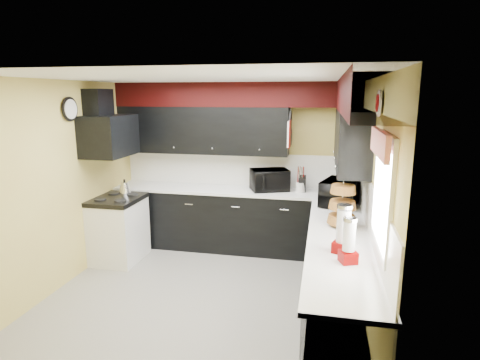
# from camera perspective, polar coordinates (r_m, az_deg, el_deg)

# --- Properties ---
(ground) EXTENTS (3.60, 3.60, 0.00)m
(ground) POSITION_cam_1_polar(r_m,az_deg,el_deg) (4.97, -4.90, -15.88)
(ground) COLOR gray
(ground) RESTS_ON ground
(wall_back) EXTENTS (3.60, 0.06, 2.50)m
(wall_back) POSITION_cam_1_polar(r_m,az_deg,el_deg) (6.23, -0.35, 2.12)
(wall_back) COLOR #E0C666
(wall_back) RESTS_ON ground
(wall_right) EXTENTS (0.06, 3.60, 2.50)m
(wall_right) POSITION_cam_1_polar(r_m,az_deg,el_deg) (4.36, 18.10, -2.83)
(wall_right) COLOR #E0C666
(wall_right) RESTS_ON ground
(wall_left) EXTENTS (0.06, 3.60, 2.50)m
(wall_left) POSITION_cam_1_polar(r_m,az_deg,el_deg) (5.33, -24.04, -0.65)
(wall_left) COLOR #E0C666
(wall_left) RESTS_ON ground
(ceiling) EXTENTS (3.60, 3.60, 0.06)m
(ceiling) POSITION_cam_1_polar(r_m,az_deg,el_deg) (4.40, -5.50, 14.28)
(ceiling) COLOR white
(ceiling) RESTS_ON wall_back
(cab_back) EXTENTS (3.60, 0.60, 0.90)m
(cab_back) POSITION_cam_1_polar(r_m,az_deg,el_deg) (6.14, -0.94, -5.74)
(cab_back) COLOR black
(cab_back) RESTS_ON ground
(cab_right) EXTENTS (0.60, 3.00, 0.90)m
(cab_right) POSITION_cam_1_polar(r_m,az_deg,el_deg) (4.33, 13.74, -13.98)
(cab_right) COLOR black
(cab_right) RESTS_ON ground
(counter_back) EXTENTS (3.62, 0.64, 0.04)m
(counter_back) POSITION_cam_1_polar(r_m,az_deg,el_deg) (6.01, -0.95, -1.47)
(counter_back) COLOR white
(counter_back) RESTS_ON cab_back
(counter_right) EXTENTS (0.64, 3.02, 0.04)m
(counter_right) POSITION_cam_1_polar(r_m,az_deg,el_deg) (4.15, 14.07, -8.13)
(counter_right) COLOR white
(counter_right) RESTS_ON cab_right
(splash_back) EXTENTS (3.60, 0.02, 0.50)m
(splash_back) POSITION_cam_1_polar(r_m,az_deg,el_deg) (6.23, -0.37, 1.56)
(splash_back) COLOR white
(splash_back) RESTS_ON counter_back
(splash_right) EXTENTS (0.02, 3.60, 0.50)m
(splash_right) POSITION_cam_1_polar(r_m,az_deg,el_deg) (4.37, 17.92, -3.58)
(splash_right) COLOR white
(splash_right) RESTS_ON counter_right
(upper_back) EXTENTS (2.60, 0.35, 0.70)m
(upper_back) POSITION_cam_1_polar(r_m,az_deg,el_deg) (6.12, -5.33, 7.08)
(upper_back) COLOR black
(upper_back) RESTS_ON wall_back
(upper_right) EXTENTS (0.35, 1.80, 0.70)m
(upper_right) POSITION_cam_1_polar(r_m,az_deg,el_deg) (5.13, 15.52, 5.75)
(upper_right) COLOR black
(upper_right) RESTS_ON wall_right
(soffit_back) EXTENTS (3.60, 0.36, 0.35)m
(soffit_back) POSITION_cam_1_polar(r_m,az_deg,el_deg) (5.96, -0.74, 12.05)
(soffit_back) COLOR black
(soffit_back) RESTS_ON wall_back
(soffit_right) EXTENTS (0.36, 3.24, 0.35)m
(soffit_right) POSITION_cam_1_polar(r_m,az_deg,el_deg) (4.03, 16.78, 11.56)
(soffit_right) COLOR black
(soffit_right) RESTS_ON wall_right
(stove) EXTENTS (0.60, 0.75, 0.86)m
(stove) POSITION_cam_1_polar(r_m,az_deg,el_deg) (5.99, -16.83, -6.92)
(stove) COLOR white
(stove) RESTS_ON ground
(cooktop) EXTENTS (0.62, 0.77, 0.06)m
(cooktop) POSITION_cam_1_polar(r_m,az_deg,el_deg) (5.86, -17.10, -2.66)
(cooktop) COLOR black
(cooktop) RESTS_ON stove
(hood) EXTENTS (0.50, 0.78, 0.55)m
(hood) POSITION_cam_1_polar(r_m,az_deg,el_deg) (5.73, -18.09, 6.01)
(hood) COLOR black
(hood) RESTS_ON wall_left
(hood_duct) EXTENTS (0.24, 0.40, 0.40)m
(hood_duct) POSITION_cam_1_polar(r_m,az_deg,el_deg) (5.78, -19.50, 10.14)
(hood_duct) COLOR black
(hood_duct) RESTS_ON wall_left
(window) EXTENTS (0.03, 0.86, 0.96)m
(window) POSITION_cam_1_polar(r_m,az_deg,el_deg) (3.42, 19.71, -1.76)
(window) COLOR white
(window) RESTS_ON wall_right
(valance) EXTENTS (0.04, 0.88, 0.20)m
(valance) POSITION_cam_1_polar(r_m,az_deg,el_deg) (3.35, 19.26, 4.95)
(valance) COLOR red
(valance) RESTS_ON wall_right
(pan_top) EXTENTS (0.03, 0.22, 0.40)m
(pan_top) POSITION_cam_1_polar(r_m,az_deg,el_deg) (5.78, 7.17, 8.73)
(pan_top) COLOR black
(pan_top) RESTS_ON upper_back
(pan_mid) EXTENTS (0.03, 0.28, 0.46)m
(pan_mid) POSITION_cam_1_polar(r_m,az_deg,el_deg) (5.67, 7.00, 6.14)
(pan_mid) COLOR black
(pan_mid) RESTS_ON upper_back
(pan_low) EXTENTS (0.03, 0.24, 0.42)m
(pan_low) POSITION_cam_1_polar(r_m,az_deg,el_deg) (5.93, 7.21, 6.10)
(pan_low) COLOR black
(pan_low) RESTS_ON upper_back
(cut_board) EXTENTS (0.03, 0.26, 0.35)m
(cut_board) POSITION_cam_1_polar(r_m,az_deg,el_deg) (5.54, 7.00, 6.53)
(cut_board) COLOR white
(cut_board) RESTS_ON upper_back
(baskets) EXTENTS (0.27, 0.27, 0.50)m
(baskets) POSITION_cam_1_polar(r_m,az_deg,el_deg) (4.40, 14.35, -3.40)
(baskets) COLOR brown
(baskets) RESTS_ON upper_right
(clock) EXTENTS (0.03, 0.30, 0.30)m
(clock) POSITION_cam_1_polar(r_m,az_deg,el_deg) (5.41, -23.05, 9.26)
(clock) COLOR black
(clock) RESTS_ON wall_left
(deco_plate) EXTENTS (0.03, 0.24, 0.24)m
(deco_plate) POSITION_cam_1_polar(r_m,az_deg,el_deg) (3.88, 19.16, 10.29)
(deco_plate) COLOR white
(deco_plate) RESTS_ON wall_right
(toaster_oven) EXTENTS (0.67, 0.62, 0.31)m
(toaster_oven) POSITION_cam_1_polar(r_m,az_deg,el_deg) (5.92, 4.25, 0.02)
(toaster_oven) COLOR black
(toaster_oven) RESTS_ON counter_back
(microwave) EXTENTS (0.54, 0.67, 0.32)m
(microwave) POSITION_cam_1_polar(r_m,az_deg,el_deg) (5.26, 14.00, -1.76)
(microwave) COLOR black
(microwave) RESTS_ON counter_right
(utensil_crock) EXTENTS (0.15, 0.15, 0.15)m
(utensil_crock) POSITION_cam_1_polar(r_m,az_deg,el_deg) (5.86, 8.59, -1.03)
(utensil_crock) COLOR silver
(utensil_crock) RESTS_ON counter_back
(knife_block) EXTENTS (0.11, 0.15, 0.23)m
(knife_block) POSITION_cam_1_polar(r_m,az_deg,el_deg) (5.88, 8.83, -0.57)
(knife_block) COLOR black
(knife_block) RESTS_ON counter_back
(kettle) EXTENTS (0.23, 0.23, 0.15)m
(kettle) POSITION_cam_1_polar(r_m,az_deg,el_deg) (6.09, -16.07, -1.03)
(kettle) COLOR silver
(kettle) RESTS_ON cooktop
(dispenser_a) EXTENTS (0.20, 0.20, 0.42)m
(dispenser_a) POSITION_cam_1_polar(r_m,az_deg,el_deg) (3.69, 14.49, -6.87)
(dispenser_a) COLOR #5E0005
(dispenser_a) RESTS_ON counter_right
(dispenser_b) EXTENTS (0.17, 0.17, 0.36)m
(dispenser_b) POSITION_cam_1_polar(r_m,az_deg,el_deg) (3.50, 15.23, -8.56)
(dispenser_b) COLOR maroon
(dispenser_b) RESTS_ON counter_right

